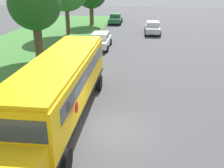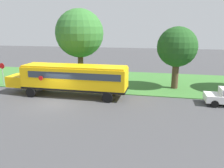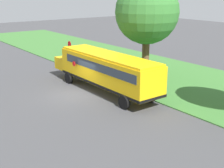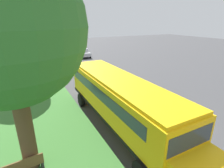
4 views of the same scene
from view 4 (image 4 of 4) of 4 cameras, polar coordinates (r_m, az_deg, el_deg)
name	(u,v)px [view 4 (image 4 of 4)]	position (r m, az deg, el deg)	size (l,w,h in m)	color
ground_plane	(159,123)	(12.21, 15.04, -12.14)	(120.00, 120.00, 0.00)	#424244
school_bus	(121,99)	(10.54, 2.86, -4.89)	(2.84, 12.42, 3.16)	yellow
car_white_nearest	(62,65)	(24.23, -16.08, 6.13)	(2.02, 4.40, 1.56)	silver
car_silver_middle	(82,52)	(33.39, -9.61, 10.25)	(2.02, 4.40, 1.56)	#B7B7BC
car_green_furthest	(45,48)	(39.93, -21.11, 10.78)	(2.02, 4.40, 1.56)	#236038
oak_tree_beside_bus	(3,28)	(7.20, -32.00, 15.23)	(5.71, 5.71, 8.99)	brown
oak_tree_roadside_mid	(17,39)	(18.55, -28.53, 12.77)	(4.37, 4.37, 6.93)	#4C3826
oak_tree_far_end	(12,24)	(29.39, -29.92, 16.72)	(5.85, 5.85, 8.74)	#4C3826
oak_tree_across_road	(23,29)	(36.95, -26.98, 15.60)	(4.72, 4.73, 7.20)	brown
park_bench	(24,166)	(9.12, -26.83, -22.74)	(1.63, 0.62, 0.92)	brown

